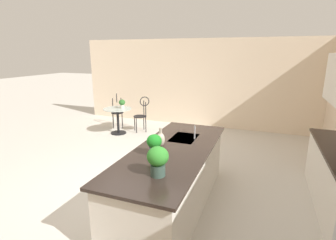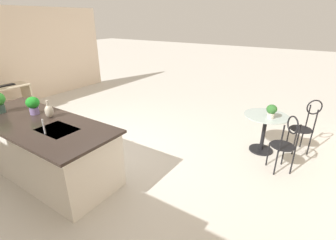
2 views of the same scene
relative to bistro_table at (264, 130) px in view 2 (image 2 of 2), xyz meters
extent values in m
plane|color=beige|center=(2.54, 1.85, -0.45)|extent=(40.00, 40.00, 0.00)
cube|color=white|center=(2.84, 2.70, -0.01)|extent=(2.70, 0.96, 0.88)
cube|color=#2D231E|center=(2.84, 2.70, 0.45)|extent=(2.80, 1.06, 0.04)
cube|color=#B2B5BA|center=(2.29, 2.70, 0.46)|extent=(0.56, 0.40, 0.03)
cylinder|color=black|center=(0.00, 0.00, -0.43)|extent=(0.44, 0.44, 0.03)
cylinder|color=black|center=(0.00, 0.00, -0.07)|extent=(0.07, 0.07, 0.69)
cylinder|color=#B2C6C1|center=(0.00, 0.00, 0.29)|extent=(0.80, 0.80, 0.01)
cylinder|color=black|center=(-0.21, 0.48, -0.22)|extent=(0.03, 0.03, 0.45)
cylinder|color=black|center=(-0.43, 0.31, -0.22)|extent=(0.03, 0.03, 0.45)
cylinder|color=black|center=(-0.38, 0.70, -0.22)|extent=(0.03, 0.03, 0.45)
cylinder|color=black|center=(-0.60, 0.52, -0.22)|extent=(0.03, 0.03, 0.45)
cylinder|color=black|center=(-0.41, 0.50, 0.01)|extent=(0.53, 0.53, 0.02)
cylinder|color=black|center=(-0.40, 0.70, 0.23)|extent=(0.03, 0.03, 0.45)
cylinder|color=black|center=(-0.60, 0.54, 0.23)|extent=(0.03, 0.03, 0.45)
torus|color=black|center=(-0.50, 0.62, 0.45)|extent=(0.20, 0.24, 0.28)
cylinder|color=black|center=(-0.53, -0.18, -0.22)|extent=(0.03, 0.03, 0.45)
cylinder|color=black|center=(-0.39, -0.42, -0.22)|extent=(0.03, 0.03, 0.45)
cylinder|color=black|center=(-0.77, -0.33, -0.22)|extent=(0.03, 0.03, 0.45)
cylinder|color=black|center=(-0.62, -0.57, -0.22)|extent=(0.03, 0.03, 0.45)
cylinder|color=black|center=(-0.58, -0.37, 0.01)|extent=(0.52, 0.52, 0.02)
cylinder|color=black|center=(-0.78, -0.34, 0.23)|extent=(0.03, 0.03, 0.45)
cylinder|color=black|center=(-0.64, -0.56, 0.23)|extent=(0.03, 0.03, 0.45)
torus|color=black|center=(-0.71, -0.45, 0.45)|extent=(0.25, 0.17, 0.28)
cylinder|color=#B2B5BA|center=(2.29, 2.88, 0.58)|extent=(0.02, 0.02, 0.22)
cube|color=beige|center=(6.19, 1.15, -0.09)|extent=(0.54, 0.04, 0.71)
cube|color=beige|center=(6.19, 1.73, 0.28)|extent=(0.60, 1.20, 0.03)
cube|color=black|center=(6.21, 1.63, 0.31)|extent=(0.16, 0.44, 0.02)
cube|color=#333335|center=(6.21, 1.63, 0.32)|extent=(0.13, 0.40, 0.01)
cylinder|color=beige|center=(-0.09, 0.11, 0.34)|extent=(0.12, 0.12, 0.10)
ellipsoid|color=#316D2E|center=(-0.09, 0.11, 0.46)|extent=(0.18, 0.18, 0.16)
cylinder|color=#7A669E|center=(3.14, 2.54, 0.53)|extent=(0.14, 0.14, 0.11)
ellipsoid|color=#1C8422|center=(3.14, 2.54, 0.67)|extent=(0.21, 0.21, 0.19)
ellipsoid|color=#BCB29E|center=(2.79, 2.49, 0.58)|extent=(0.13, 0.13, 0.21)
cylinder|color=#BCB29E|center=(2.79, 2.49, 0.72)|extent=(0.04, 0.04, 0.08)
camera|label=1|loc=(6.17, 3.90, 1.85)|focal=27.52mm
camera|label=2|loc=(-0.76, 4.45, 1.95)|focal=25.93mm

